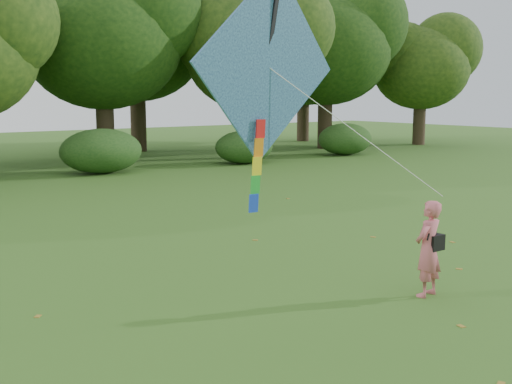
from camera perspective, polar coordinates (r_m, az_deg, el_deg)
ground at (r=11.27m, az=9.33°, el=-8.45°), size 100.00×100.00×0.00m
man_kite_flyer at (r=10.90m, az=15.06°, el=-4.89°), size 0.64×0.48×1.60m
crossbody_bag at (r=10.94m, az=15.58°, el=-4.28°), size 0.43×0.20×0.67m
flying_kite at (r=9.00m, az=1.00°, el=10.86°), size 4.47×0.94×3.38m
tree_line at (r=31.85m, az=-19.77°, el=12.36°), size 54.70×15.30×9.48m
shrub_band at (r=26.14m, az=-20.84°, el=2.77°), size 39.15×3.22×1.88m
fallen_leaves at (r=13.44m, az=8.83°, el=-5.60°), size 10.08×11.77×0.01m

